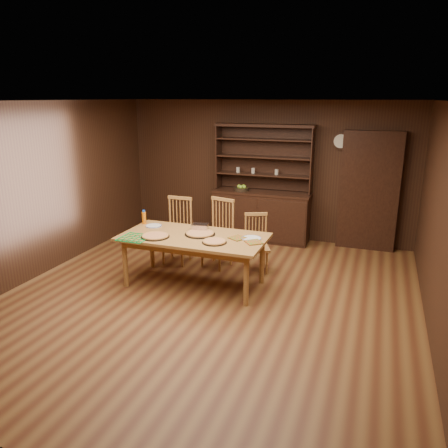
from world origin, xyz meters
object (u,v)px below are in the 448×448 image
at_px(dining_table, 194,241).
at_px(chair_right, 256,241).
at_px(juice_bottle, 144,217).
at_px(chair_left, 178,228).
at_px(china_hutch, 262,209).
at_px(chair_center, 219,230).

height_order(dining_table, chair_right, chair_right).
relative_size(chair_right, juice_bottle, 4.25).
distance_m(dining_table, chair_left, 1.03).
relative_size(china_hutch, dining_table, 1.05).
distance_m(dining_table, chair_right, 1.12).
bearing_deg(dining_table, chair_left, 128.35).
bearing_deg(chair_right, juice_bottle, 174.54).
xyz_separation_m(dining_table, chair_center, (0.07, 0.87, -0.09)).
bearing_deg(juice_bottle, dining_table, -17.49).
xyz_separation_m(china_hutch, chair_center, (-0.29, -1.52, -0.01)).
height_order(china_hutch, chair_right, china_hutch).
bearing_deg(china_hutch, chair_left, -122.03).
bearing_deg(chair_left, dining_table, -52.20).
relative_size(china_hutch, chair_center, 1.98).
bearing_deg(dining_table, juice_bottle, 162.51).
height_order(chair_left, chair_center, chair_center).
distance_m(chair_left, chair_center, 0.70).
xyz_separation_m(dining_table, chair_left, (-0.63, 0.80, -0.10)).
xyz_separation_m(dining_table, juice_bottle, (-0.97, 0.31, 0.17)).
height_order(chair_center, juice_bottle, chair_center).
distance_m(china_hutch, chair_left, 1.87).
relative_size(chair_center, juice_bottle, 5.11).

